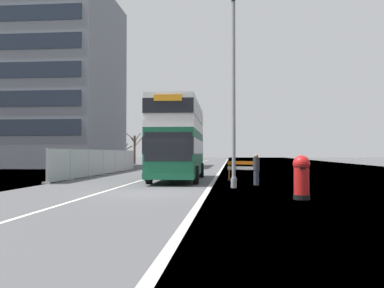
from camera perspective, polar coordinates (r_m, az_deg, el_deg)
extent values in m
cube|color=#4C4C4F|center=(18.23, -6.25, -6.73)|extent=(140.00, 280.00, 0.10)
cube|color=#B2AFA8|center=(17.88, 1.87, -6.69)|extent=(0.24, 196.00, 0.01)
cube|color=silver|center=(18.71, -12.11, -6.42)|extent=(0.16, 168.00, 0.01)
cube|color=#145638|center=(26.40, -1.84, -1.25)|extent=(2.84, 10.43, 2.67)
cube|color=silver|center=(26.44, -1.84, 2.08)|extent=(2.84, 10.43, 0.40)
cube|color=silver|center=(26.51, -1.84, 4.00)|extent=(2.81, 10.33, 1.38)
cube|color=black|center=(26.40, -1.84, -0.38)|extent=(2.87, 10.53, 0.85)
cube|color=black|center=(26.51, -1.84, 4.00)|extent=(2.85, 10.48, 0.76)
cube|color=black|center=(21.23, -3.28, -0.36)|extent=(2.39, 0.12, 1.47)
cube|color=orange|center=(21.41, -3.28, 6.27)|extent=(1.43, 0.09, 0.32)
cube|color=#145638|center=(26.42, -1.84, -3.75)|extent=(2.87, 10.53, 0.36)
cylinder|color=black|center=(23.42, -5.82, -4.15)|extent=(0.32, 1.01, 1.00)
cylinder|color=black|center=(23.12, 0.54, -4.19)|extent=(0.32, 1.01, 1.00)
cylinder|color=black|center=(29.41, -3.79, -3.55)|extent=(0.32, 1.01, 1.00)
cylinder|color=black|center=(29.17, 1.27, -3.57)|extent=(0.32, 1.01, 1.00)
cylinder|color=gray|center=(20.80, 5.64, 6.70)|extent=(0.18, 0.18, 9.13)
cylinder|color=gray|center=(20.66, 5.66, -5.24)|extent=(0.29, 0.29, 0.50)
cylinder|color=black|center=(16.06, 14.57, -6.94)|extent=(0.60, 0.60, 0.18)
cylinder|color=red|center=(16.00, 14.56, -4.62)|extent=(0.56, 0.56, 1.12)
sphere|color=red|center=(15.98, 14.55, -2.61)|extent=(0.62, 0.62, 0.62)
cube|color=black|center=(15.70, 14.72, -3.14)|extent=(0.22, 0.03, 0.07)
cube|color=orange|center=(25.93, 6.93, -2.54)|extent=(1.92, 0.45, 0.20)
cube|color=white|center=(25.94, 6.93, -3.25)|extent=(1.92, 0.45, 0.20)
cube|color=orange|center=(26.10, 5.04, -3.74)|extent=(0.08, 0.08, 1.10)
cube|color=black|center=(26.13, 5.04, -4.85)|extent=(0.22, 0.46, 0.08)
cube|color=orange|center=(25.82, 8.84, -3.76)|extent=(0.08, 0.08, 1.10)
cube|color=black|center=(25.84, 8.85, -4.89)|extent=(0.22, 0.46, 0.08)
cube|color=#A8AAAD|center=(25.94, -17.50, -2.72)|extent=(0.04, 3.26, 1.89)
cube|color=#A8AAAD|center=(29.10, -14.89, -2.57)|extent=(0.04, 3.26, 1.89)
cube|color=#A8AAAD|center=(32.31, -12.80, -2.44)|extent=(0.04, 3.26, 1.89)
cube|color=#A8AAAD|center=(35.56, -11.08, -2.33)|extent=(0.04, 3.26, 1.89)
cube|color=#A8AAAD|center=(38.83, -9.65, -2.24)|extent=(0.04, 3.26, 1.89)
cube|color=#A8AAAD|center=(42.12, -8.45, -2.16)|extent=(0.04, 3.26, 1.89)
cylinder|color=#939699|center=(24.39, -19.06, -2.81)|extent=(0.06, 0.06, 1.99)
cube|color=gray|center=(24.43, -19.07, -5.00)|extent=(0.44, 0.20, 0.12)
cylinder|color=#939699|center=(27.52, -16.12, -2.64)|extent=(0.06, 0.06, 1.99)
cube|color=gray|center=(27.56, -16.13, -4.58)|extent=(0.44, 0.20, 0.12)
cylinder|color=#939699|center=(30.70, -13.79, -2.50)|extent=(0.06, 0.06, 1.99)
cube|color=gray|center=(30.74, -13.80, -4.24)|extent=(0.44, 0.20, 0.12)
cylinder|color=#939699|center=(33.93, -11.90, -2.38)|extent=(0.06, 0.06, 1.99)
cube|color=gray|center=(33.96, -11.90, -3.96)|extent=(0.44, 0.20, 0.12)
cylinder|color=#939699|center=(37.19, -10.34, -2.28)|extent=(0.06, 0.06, 1.99)
cube|color=gray|center=(37.22, -10.34, -3.72)|extent=(0.44, 0.20, 0.12)
cylinder|color=#939699|center=(40.47, -9.03, -2.20)|extent=(0.06, 0.06, 1.99)
cube|color=gray|center=(40.50, -9.03, -3.52)|extent=(0.44, 0.20, 0.12)
cylinder|color=#939699|center=(43.77, -7.92, -2.13)|extent=(0.06, 0.06, 1.99)
cube|color=gray|center=(43.80, -7.92, -3.35)|extent=(0.44, 0.20, 0.12)
cube|color=silver|center=(44.56, -4.44, -2.37)|extent=(1.78, 3.98, 1.24)
cube|color=black|center=(44.55, -4.43, -1.13)|extent=(1.64, 2.19, 0.69)
cylinder|color=black|center=(45.65, -3.07, -2.97)|extent=(0.20, 0.60, 0.60)
cylinder|color=black|center=(45.95, -5.27, -2.95)|extent=(0.20, 0.60, 0.60)
cylinder|color=black|center=(43.21, -3.55, -3.07)|extent=(0.20, 0.60, 0.60)
cylinder|color=black|center=(43.53, -5.87, -3.05)|extent=(0.20, 0.60, 0.60)
cube|color=navy|center=(51.28, -3.01, -2.25)|extent=(1.73, 4.17, 1.18)
cube|color=black|center=(51.27, -3.01, -1.15)|extent=(1.59, 2.29, 0.78)
cylinder|color=black|center=(52.45, -1.87, -2.74)|extent=(0.20, 0.60, 0.60)
cylinder|color=black|center=(52.70, -3.73, -2.73)|extent=(0.20, 0.60, 0.60)
cylinder|color=black|center=(49.89, -2.24, -2.82)|extent=(0.20, 0.60, 0.60)
cylinder|color=black|center=(50.15, -4.20, -2.81)|extent=(0.20, 0.60, 0.60)
cube|color=slate|center=(58.00, -2.53, -2.12)|extent=(1.82, 3.80, 1.19)
cube|color=black|center=(58.00, -2.53, -1.21)|extent=(1.68, 2.09, 0.67)
cylinder|color=black|center=(59.06, -1.49, -2.57)|extent=(0.20, 0.60, 0.60)
cylinder|color=black|center=(59.31, -3.24, -2.56)|extent=(0.20, 0.60, 0.60)
cylinder|color=black|center=(56.73, -1.78, -2.62)|extent=(0.20, 0.60, 0.60)
cylinder|color=black|center=(56.98, -3.60, -2.62)|extent=(0.20, 0.60, 0.60)
cylinder|color=#4C3D2D|center=(53.29, -12.98, -0.59)|extent=(0.37, 0.37, 4.49)
cylinder|color=#4C3D2D|center=(53.21, -12.42, 0.72)|extent=(1.21, 0.32, 1.42)
cylinder|color=#4C3D2D|center=(54.10, -12.43, 0.86)|extent=(0.63, 1.92, 1.38)
cylinder|color=#4C3D2D|center=(53.36, -13.72, 0.79)|extent=(1.51, 0.55, 1.60)
cylinder|color=#4C3D2D|center=(52.81, -13.20, 1.91)|extent=(0.18, 1.26, 0.97)
cylinder|color=#4C3D2D|center=(65.55, -7.76, -0.78)|extent=(0.33, 0.33, 4.36)
cylinder|color=#4C3D2D|center=(65.50, -7.36, 0.92)|extent=(1.01, 0.12, 1.35)
cylinder|color=#4C3D2D|center=(66.37, -7.30, 0.21)|extent=(0.81, 1.91, 1.39)
cylinder|color=#4C3D2D|center=(66.26, -7.78, 0.04)|extent=(0.54, 1.46, 1.15)
cylinder|color=#4C3D2D|center=(65.84, -8.37, 1.04)|extent=(1.58, 0.27, 1.22)
cylinder|color=#4C3D2D|center=(65.22, -8.01, 0.54)|extent=(0.57, 0.99, 0.93)
cylinder|color=#4C3D2D|center=(65.13, -7.66, 0.02)|extent=(0.53, 0.92, 1.10)
cylinder|color=#4C3D2D|center=(66.33, -9.25, -1.33)|extent=(0.34, 0.34, 3.09)
cylinder|color=#4C3D2D|center=(66.22, -8.66, -0.60)|extent=(1.48, 0.26, 0.95)
cylinder|color=#4C3D2D|center=(66.62, -9.04, -0.66)|extent=(0.55, 0.87, 1.23)
cylinder|color=#4C3D2D|center=(67.03, -9.36, -0.67)|extent=(0.72, 1.40, 1.26)
cylinder|color=#4C3D2D|center=(66.36, -9.88, -0.34)|extent=(1.52, 0.48, 1.24)
cylinder|color=#4C3D2D|center=(66.04, -9.56, -0.09)|extent=(0.70, 0.94, 0.94)
cylinder|color=#4C3D2D|center=(65.72, -8.98, -0.52)|extent=(1.09, 1.21, 1.39)
cylinder|color=#2D3342|center=(22.61, 8.67, -4.50)|extent=(0.29, 0.29, 0.80)
cylinder|color=#333338|center=(22.58, 8.66, -2.69)|extent=(0.34, 0.34, 0.63)
sphere|color=#937056|center=(22.57, 8.66, -1.61)|extent=(0.22, 0.22, 0.22)
cube|color=gray|center=(58.21, -23.38, 7.70)|extent=(25.89, 15.81, 21.23)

